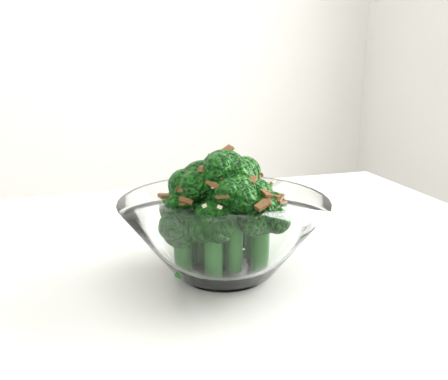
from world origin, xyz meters
name	(u,v)px	position (x,y,z in m)	size (l,w,h in m)	color
broccoli_dish	(224,227)	(0.18, 0.05, 0.80)	(0.21, 0.21, 0.13)	white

